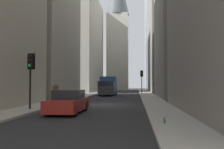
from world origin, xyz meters
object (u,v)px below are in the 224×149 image
at_px(sedan_red, 68,102).
at_px(discarded_bottle, 164,121).
at_px(traffic_light_foreground, 30,68).
at_px(traffic_light_midblock, 142,76).
at_px(delivery_truck, 108,86).
at_px(pedestrian, 56,91).

xyz_separation_m(sedan_red, discarded_bottle, (-4.13, -5.36, -0.42)).
height_order(traffic_light_foreground, traffic_light_midblock, traffic_light_midblock).
xyz_separation_m(delivery_truck, traffic_light_midblock, (6.36, -5.20, 1.60)).
bearing_deg(sedan_red, traffic_light_midblock, -10.50).
distance_m(delivery_truck, pedestrian, 14.86).
distance_m(sedan_red, discarded_bottle, 6.78).
bearing_deg(discarded_bottle, traffic_light_foreground, 58.55).
xyz_separation_m(sedan_red, traffic_light_midblock, (28.08, -5.20, 2.40)).
relative_size(delivery_truck, sedan_red, 1.50).
distance_m(pedestrian, discarded_bottle, 14.29).
distance_m(traffic_light_midblock, pedestrian, 22.59).
distance_m(traffic_light_foreground, pedestrian, 6.58).
relative_size(sedan_red, discarded_bottle, 15.93).
bearing_deg(pedestrian, discarded_bottle, -142.84).
distance_m(delivery_truck, discarded_bottle, 26.44).
relative_size(delivery_truck, pedestrian, 3.70).
height_order(traffic_light_midblock, discarded_bottle, traffic_light_midblock).
bearing_deg(traffic_light_midblock, delivery_truck, 140.69).
bearing_deg(traffic_light_midblock, discarded_bottle, -179.72).
relative_size(sedan_red, pedestrian, 2.46).
height_order(sedan_red, traffic_light_foreground, traffic_light_foreground).
bearing_deg(discarded_bottle, delivery_truck, 11.71).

